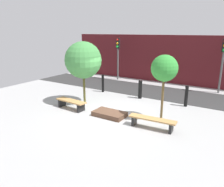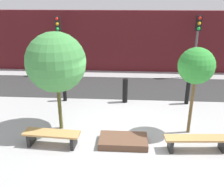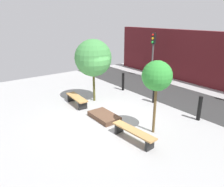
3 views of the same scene
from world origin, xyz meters
name	(u,v)px [view 2 (image 2 of 3)]	position (x,y,z in m)	size (l,w,h in m)	color
ground_plane	(123,142)	(0.00, 0.00, 0.00)	(18.00, 18.00, 0.00)	#A0A0A0
road_strip	(125,87)	(0.00, 4.94, 0.01)	(18.00, 3.14, 0.01)	#2F2F2F
building_facade	(127,41)	(0.00, 8.04, 1.74)	(16.20, 0.50, 3.48)	#511419
bench_left	(52,136)	(-2.15, -0.32, 0.32)	(1.73, 0.57, 0.45)	black
bench_right	(197,141)	(2.15, -0.32, 0.32)	(1.91, 0.51, 0.44)	black
planter_bed	(123,141)	(0.00, -0.12, 0.11)	(1.47, 0.85, 0.21)	brown
tree_behind_left_bench	(56,63)	(-2.15, 0.73, 2.32)	(1.89, 1.89, 3.27)	#4D4A20
tree_behind_right_bench	(196,66)	(2.15, 0.73, 2.27)	(1.11, 1.11, 2.84)	brown
bollard_far_left	(64,89)	(-2.59, 3.12, 0.55)	(0.16, 0.16, 1.09)	black
bollard_left	(125,91)	(0.00, 3.12, 0.52)	(0.22, 0.22, 1.04)	black
bollard_center	(188,92)	(2.59, 3.12, 0.54)	(0.17, 0.17, 1.09)	black
traffic_light_west	(59,35)	(-3.69, 6.79, 2.25)	(0.28, 0.27, 3.24)	#565656
traffic_light_mid_west	(197,35)	(3.69, 6.79, 2.30)	(0.28, 0.27, 3.31)	#5C5C5C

